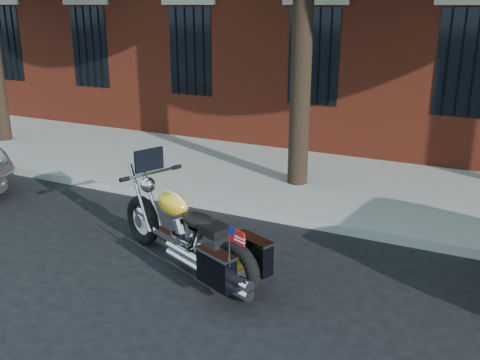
% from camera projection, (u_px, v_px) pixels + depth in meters
% --- Properties ---
extents(ground, '(120.00, 120.00, 0.00)m').
position_uv_depth(ground, '(193.00, 246.00, 7.57)').
color(ground, black).
rests_on(ground, ground).
extents(curb, '(40.00, 0.16, 0.15)m').
position_uv_depth(curb, '(236.00, 209.00, 8.72)').
color(curb, gray).
rests_on(curb, ground).
extents(sidewalk, '(40.00, 3.60, 0.15)m').
position_uv_depth(sidewalk, '(279.00, 177.00, 10.33)').
color(sidewalk, gray).
rests_on(sidewalk, ground).
extents(motorcycle, '(2.59, 1.54, 1.44)m').
position_uv_depth(motorcycle, '(191.00, 238.00, 6.66)').
color(motorcycle, black).
rests_on(motorcycle, ground).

